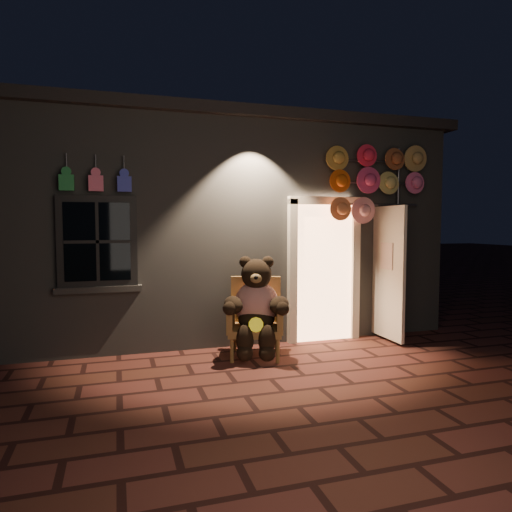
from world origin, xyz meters
name	(u,v)px	position (x,y,z in m)	size (l,w,h in m)	color
ground	(271,379)	(0.00, 0.00, 0.00)	(60.00, 60.00, 0.00)	#53251F
shop_building	(205,226)	(0.00, 3.99, 1.74)	(7.30, 5.95, 3.51)	slate
wicker_armchair	(255,317)	(0.12, 0.99, 0.52)	(0.87, 0.84, 1.05)	olive
teddy_bear	(256,306)	(0.09, 0.86, 0.69)	(0.91, 0.84, 1.31)	#AA1F12
hat_rack	(374,180)	(2.09, 1.28, 2.45)	(1.68, 0.22, 2.98)	#59595E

